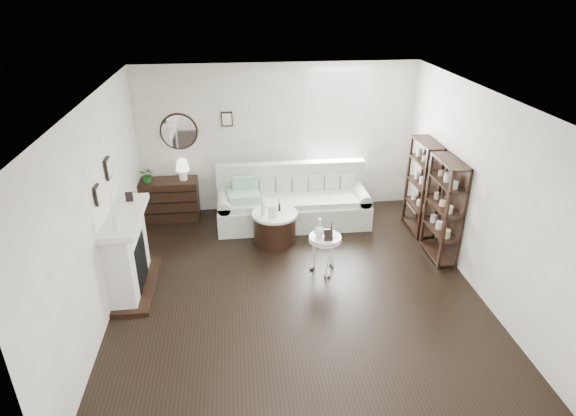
{
  "coord_description": "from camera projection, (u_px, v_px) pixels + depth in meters",
  "views": [
    {
      "loc": [
        -0.76,
        -5.62,
        3.98
      ],
      "look_at": [
        -0.04,
        0.8,
        0.89
      ],
      "focal_mm": 30.0,
      "sensor_mm": 36.0,
      "label": 1
    }
  ],
  "objects": [
    {
      "name": "table_lamp",
      "position": [
        183.0,
        170.0,
        8.47
      ],
      "size": [
        0.29,
        0.29,
        0.38
      ],
      "primitive_type": null,
      "rotation": [
        0.0,
        0.0,
        0.24
      ],
      "color": "white",
      "rests_on": "dresser"
    },
    {
      "name": "eiffel_drum",
      "position": [
        279.0,
        205.0,
        7.86
      ],
      "size": [
        0.15,
        0.15,
        0.21
      ],
      "primitive_type": null,
      "rotation": [
        0.0,
        0.0,
        0.28
      ],
      "color": "black",
      "rests_on": "drum_table"
    },
    {
      "name": "quilt",
      "position": [
        244.0,
        196.0,
        8.26
      ],
      "size": [
        0.6,
        0.51,
        0.14
      ],
      "primitive_type": "cube",
      "rotation": [
        0.0,
        0.0,
        0.11
      ],
      "color": "#23835D",
      "rests_on": "sofa"
    },
    {
      "name": "eiffel_ped",
      "position": [
        331.0,
        229.0,
        7.01
      ],
      "size": [
        0.14,
        0.14,
        0.2
      ],
      "primitive_type": null,
      "rotation": [
        0.0,
        0.0,
        0.22
      ],
      "color": "black",
      "rests_on": "pedestal_table"
    },
    {
      "name": "pedestal_table",
      "position": [
        325.0,
        239.0,
        7.03
      ],
      "size": [
        0.48,
        0.48,
        0.58
      ],
      "rotation": [
        0.0,
        0.0,
        0.24
      ],
      "color": "white",
      "rests_on": "ground"
    },
    {
      "name": "drum_table",
      "position": [
        275.0,
        227.0,
        7.96
      ],
      "size": [
        0.75,
        0.75,
        0.52
      ],
      "rotation": [
        0.0,
        0.0,
        -0.1
      ],
      "color": "black",
      "rests_on": "ground"
    },
    {
      "name": "fireplace",
      "position": [
        128.0,
        254.0,
        6.64
      ],
      "size": [
        0.5,
        1.4,
        1.84
      ],
      "color": "white",
      "rests_on": "ground"
    },
    {
      "name": "flask_ped",
      "position": [
        320.0,
        227.0,
        6.96
      ],
      "size": [
        0.15,
        0.15,
        0.28
      ],
      "primitive_type": null,
      "color": "silver",
      "rests_on": "pedestal_table"
    },
    {
      "name": "room",
      "position": [
        319.0,
        125.0,
        8.64
      ],
      "size": [
        5.5,
        5.5,
        5.5
      ],
      "color": "black",
      "rests_on": "ground"
    },
    {
      "name": "suitcase",
      "position": [
        347.0,
        206.0,
        8.81
      ],
      "size": [
        0.66,
        0.3,
        0.42
      ],
      "primitive_type": "cube",
      "rotation": [
        0.0,
        0.0,
        0.15
      ],
      "color": "brown",
      "rests_on": "ground"
    },
    {
      "name": "potted_plant",
      "position": [
        148.0,
        175.0,
        8.39
      ],
      "size": [
        0.3,
        0.28,
        0.28
      ],
      "primitive_type": "imported",
      "rotation": [
        0.0,
        0.0,
        -0.32
      ],
      "color": "#1A5C1C",
      "rests_on": "dresser"
    },
    {
      "name": "shelf_unit_near",
      "position": [
        444.0,
        210.0,
        7.31
      ],
      "size": [
        0.3,
        0.8,
        1.6
      ],
      "color": "black",
      "rests_on": "ground"
    },
    {
      "name": "shelf_unit_far",
      "position": [
        422.0,
        187.0,
        8.11
      ],
      "size": [
        0.3,
        0.8,
        1.6
      ],
      "color": "black",
      "rests_on": "ground"
    },
    {
      "name": "card_frame_drum",
      "position": [
        272.0,
        213.0,
        7.63
      ],
      "size": [
        0.14,
        0.07,
        0.18
      ],
      "primitive_type": "cube",
      "rotation": [
        -0.21,
        0.0,
        0.14
      ],
      "color": "silver",
      "rests_on": "drum_table"
    },
    {
      "name": "sofa",
      "position": [
        293.0,
        204.0,
        8.57
      ],
      "size": [
        2.65,
        0.92,
        1.03
      ],
      "color": "#B3BFAA",
      "rests_on": "ground"
    },
    {
      "name": "dresser",
      "position": [
        167.0,
        200.0,
        8.68
      ],
      "size": [
        1.11,
        0.48,
        0.74
      ],
      "color": "black",
      "rests_on": "ground"
    },
    {
      "name": "bottle_drum",
      "position": [
        263.0,
        207.0,
        7.68
      ],
      "size": [
        0.07,
        0.07,
        0.31
      ],
      "primitive_type": "cylinder",
      "color": "silver",
      "rests_on": "drum_table"
    },
    {
      "name": "card_frame_ped",
      "position": [
        328.0,
        235.0,
        6.87
      ],
      "size": [
        0.13,
        0.05,
        0.17
      ],
      "primitive_type": "cube",
      "rotation": [
        -0.21,
        0.0,
        -0.01
      ],
      "color": "black",
      "rests_on": "pedestal_table"
    }
  ]
}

